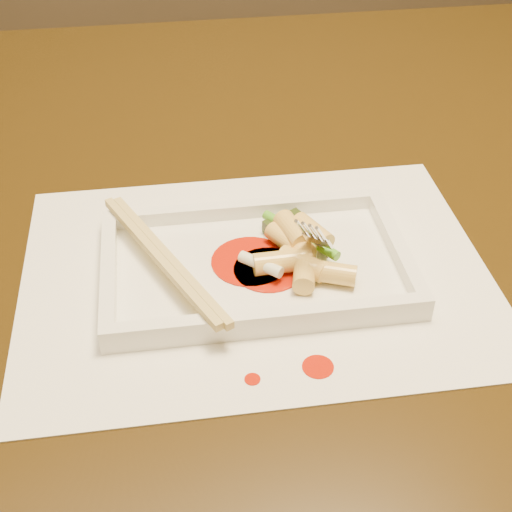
{
  "coord_description": "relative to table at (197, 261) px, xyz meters",
  "views": [
    {
      "loc": [
        -0.02,
        -0.61,
        1.15
      ],
      "look_at": [
        0.04,
        -0.15,
        0.77
      ],
      "focal_mm": 50.0,
      "sensor_mm": 36.0,
      "label": 1
    }
  ],
  "objects": [
    {
      "name": "placemat",
      "position": [
        0.04,
        -0.15,
        0.1
      ],
      "size": [
        0.4,
        0.3,
        0.0
      ],
      "primitive_type": "cube",
      "color": "white",
      "rests_on": "table"
    },
    {
      "name": "veg_piece",
      "position": [
        0.08,
        -0.11,
        0.12
      ],
      "size": [
        0.05,
        0.04,
        0.01
      ],
      "primitive_type": "cube",
      "rotation": [
        0.0,
        0.0,
        0.45
      ],
      "color": "black",
      "rests_on": "plate_base"
    },
    {
      "name": "sauce_blob_1",
      "position": [
        0.04,
        -0.14,
        0.11
      ],
      "size": [
        0.07,
        0.07,
        0.0
      ],
      "primitive_type": "cylinder",
      "color": "#BD1905",
      "rests_on": "plate_base"
    },
    {
      "name": "table",
      "position": [
        0.0,
        0.0,
        0.0
      ],
      "size": [
        1.4,
        0.9,
        0.75
      ],
      "color": "black",
      "rests_on": "ground"
    },
    {
      "name": "rice_cake_4",
      "position": [
        0.1,
        -0.18,
        0.12
      ],
      "size": [
        0.05,
        0.03,
        0.02
      ],
      "primitive_type": "cylinder",
      "rotation": [
        1.57,
        0.0,
        1.2
      ],
      "color": "#EAD06D",
      "rests_on": "plate_base"
    },
    {
      "name": "sauce_splatter_b",
      "position": [
        0.02,
        -0.27,
        0.1
      ],
      "size": [
        0.01,
        0.01,
        0.0
      ],
      "primitive_type": "cylinder",
      "color": "#BD1905",
      "rests_on": "placemat"
    },
    {
      "name": "chopstick_a",
      "position": [
        -0.04,
        -0.15,
        0.13
      ],
      "size": [
        0.09,
        0.18,
        0.01
      ],
      "primitive_type": "cube",
      "rotation": [
        0.0,
        0.0,
        0.44
      ],
      "color": "tan",
      "rests_on": "plate_rim_near"
    },
    {
      "name": "sauce_splatter_a",
      "position": [
        0.07,
        -0.26,
        0.1
      ],
      "size": [
        0.02,
        0.02,
        0.0
      ],
      "primitive_type": "cylinder",
      "color": "#BD1905",
      "rests_on": "placemat"
    },
    {
      "name": "plate_rim_right",
      "position": [
        0.17,
        -0.15,
        0.12
      ],
      "size": [
        0.01,
        0.14,
        0.01
      ],
      "primitive_type": "cube",
      "color": "white",
      "rests_on": "plate_base"
    },
    {
      "name": "chopstick_b",
      "position": [
        -0.03,
        -0.15,
        0.13
      ],
      "size": [
        0.09,
        0.18,
        0.01
      ],
      "primitive_type": "cube",
      "rotation": [
        0.0,
        0.0,
        0.44
      ],
      "color": "tan",
      "rests_on": "plate_rim_near"
    },
    {
      "name": "rice_cake_0",
      "position": [
        0.07,
        -0.16,
        0.12
      ],
      "size": [
        0.05,
        0.02,
        0.02
      ],
      "primitive_type": "cylinder",
      "rotation": [
        1.57,
        0.0,
        1.6
      ],
      "color": "#EAD06D",
      "rests_on": "plate_base"
    },
    {
      "name": "rice_cake_2",
      "position": [
        0.08,
        -0.13,
        0.13
      ],
      "size": [
        0.03,
        0.04,
        0.02
      ],
      "primitive_type": "cylinder",
      "rotation": [
        1.57,
        0.0,
        0.26
      ],
      "color": "#EAD06D",
      "rests_on": "plate_base"
    },
    {
      "name": "plate_rim_left",
      "position": [
        -0.08,
        -0.15,
        0.12
      ],
      "size": [
        0.01,
        0.14,
        0.01
      ],
      "primitive_type": "cube",
      "color": "white",
      "rests_on": "plate_base"
    },
    {
      "name": "rice_cake_5",
      "position": [
        0.1,
        -0.13,
        0.13
      ],
      "size": [
        0.03,
        0.04,
        0.02
      ],
      "primitive_type": "cylinder",
      "rotation": [
        1.57,
        0.0,
        0.46
      ],
      "color": "#EAD06D",
      "rests_on": "plate_base"
    },
    {
      "name": "scallion_green",
      "position": [
        0.09,
        -0.13,
        0.12
      ],
      "size": [
        0.06,
        0.07,
        0.01
      ],
      "primitive_type": "cylinder",
      "rotation": [
        1.57,
        0.0,
        0.64
      ],
      "color": "#3F9317",
      "rests_on": "plate_base"
    },
    {
      "name": "plate_rim_far",
      "position": [
        0.04,
        -0.07,
        0.12
      ],
      "size": [
        0.26,
        0.01,
        0.01
      ],
      "primitive_type": "cube",
      "color": "white",
      "rests_on": "plate_base"
    },
    {
      "name": "scallion_white",
      "position": [
        0.05,
        -0.16,
        0.12
      ],
      "size": [
        0.04,
        0.03,
        0.01
      ],
      "primitive_type": "cylinder",
      "rotation": [
        1.57,
        0.0,
        0.84
      ],
      "color": "#EAEACC",
      "rests_on": "plate_base"
    },
    {
      "name": "sauce_blob_0",
      "position": [
        0.05,
        -0.16,
        0.11
      ],
      "size": [
        0.06,
        0.06,
        0.0
      ],
      "primitive_type": "cylinder",
      "color": "#BD1905",
      "rests_on": "plate_base"
    },
    {
      "name": "plate_rim_near",
      "position": [
        0.04,
        -0.22,
        0.12
      ],
      "size": [
        0.26,
        0.01,
        0.01
      ],
      "primitive_type": "cube",
      "color": "white",
      "rests_on": "plate_base"
    },
    {
      "name": "rice_cake_3",
      "position": [
        0.07,
        -0.13,
        0.12
      ],
      "size": [
        0.04,
        0.05,
        0.02
      ],
      "primitive_type": "cylinder",
      "rotation": [
        1.57,
        0.0,
        0.55
      ],
      "color": "#EAD06D",
      "rests_on": "plate_base"
    },
    {
      "name": "rice_cake_6",
      "position": [
        0.08,
        -0.16,
        0.12
      ],
      "size": [
        0.04,
        0.04,
        0.02
      ],
      "primitive_type": "cylinder",
      "rotation": [
        1.57,
        0.0,
        0.8
      ],
      "color": "#EAD06D",
      "rests_on": "plate_base"
    },
    {
      "name": "fork",
      "position": [
        0.11,
        -0.13,
        0.18
      ],
      "size": [
        0.09,
        0.1,
        0.14
      ],
      "primitive_type": null,
      "color": "silver",
      "rests_on": "plate_base"
    },
    {
      "name": "plate_base",
      "position": [
        0.04,
        -0.15,
        0.11
      ],
      "size": [
        0.26,
        0.16,
        0.01
      ],
      "primitive_type": "cube",
      "color": "white",
      "rests_on": "placemat"
    },
    {
      "name": "rice_cake_1",
      "position": [
        0.08,
        -0.17,
        0.12
      ],
      "size": [
        0.03,
        0.05,
        0.02
      ],
      "primitive_type": "cylinder",
      "rotation": [
        1.57,
        0.0,
        2.89
      ],
      "color": "#EAD06D",
      "rests_on": "plate_base"
    }
  ]
}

